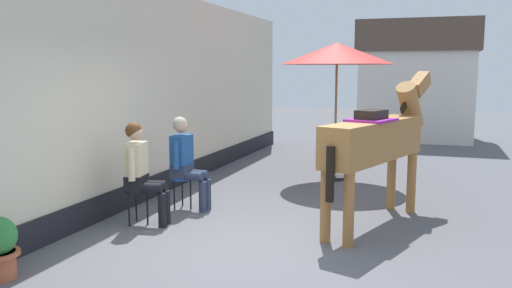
% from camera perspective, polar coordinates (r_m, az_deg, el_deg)
% --- Properties ---
extents(ground_plane, '(40.00, 40.00, 0.00)m').
position_cam_1_polar(ground_plane, '(9.11, 6.06, -5.16)').
color(ground_plane, '#56565B').
extents(pub_facade_wall, '(0.34, 14.00, 3.40)m').
position_cam_1_polar(pub_facade_wall, '(8.47, -13.26, 4.19)').
color(pub_facade_wall, beige).
rests_on(pub_facade_wall, ground_plane).
extents(distant_cottage, '(3.40, 2.60, 3.50)m').
position_cam_1_polar(distant_cottage, '(16.58, 17.06, 6.73)').
color(distant_cottage, silver).
rests_on(distant_cottage, ground_plane).
extents(seated_visitor_near, '(0.61, 0.49, 1.39)m').
position_cam_1_polar(seated_visitor_near, '(7.18, -12.41, -2.56)').
color(seated_visitor_near, black).
rests_on(seated_visitor_near, ground_plane).
extents(seated_visitor_far, '(0.61, 0.49, 1.39)m').
position_cam_1_polar(seated_visitor_far, '(7.87, -7.66, -1.52)').
color(seated_visitor_far, '#194C99').
rests_on(seated_visitor_far, ground_plane).
extents(saddled_horse_center, '(1.23, 2.88, 2.06)m').
position_cam_1_polar(saddled_horse_center, '(7.18, 13.14, 0.50)').
color(saddled_horse_center, '#9E6B38').
rests_on(saddled_horse_center, ground_plane).
extents(cafe_parasol, '(2.10, 2.10, 2.58)m').
position_cam_1_polar(cafe_parasol, '(9.99, 8.79, 9.60)').
color(cafe_parasol, black).
rests_on(cafe_parasol, ground_plane).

